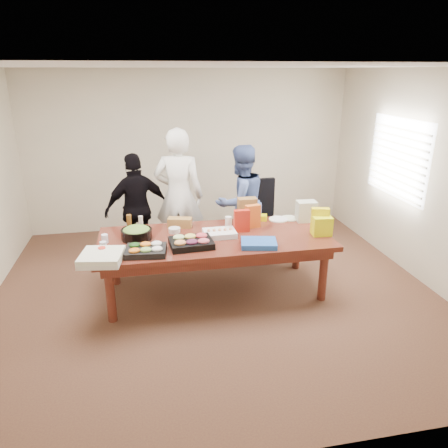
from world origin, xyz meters
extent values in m
cube|color=#47301E|center=(0.00, 0.00, -0.01)|extent=(5.50, 5.00, 0.02)
cube|color=white|center=(0.00, 0.00, 2.71)|extent=(5.50, 5.00, 0.02)
cube|color=beige|center=(0.00, 2.50, 1.35)|extent=(5.50, 0.04, 2.70)
cube|color=beige|center=(0.00, -2.50, 1.35)|extent=(5.50, 0.04, 2.70)
cube|color=beige|center=(2.75, 0.00, 1.35)|extent=(0.04, 5.00, 2.70)
cube|color=white|center=(2.72, 0.60, 1.50)|extent=(0.03, 1.40, 1.10)
cube|color=beige|center=(2.68, 0.60, 1.50)|extent=(0.04, 1.36, 1.00)
cube|color=#4C1C0F|center=(0.00, 0.00, 0.38)|extent=(2.80, 1.20, 0.75)
cube|color=black|center=(0.87, 0.90, 0.55)|extent=(0.62, 0.62, 1.11)
imported|color=white|center=(-0.33, 1.11, 0.97)|extent=(0.80, 0.63, 1.94)
imported|color=#465B96|center=(0.56, 1.02, 0.84)|extent=(1.00, 0.91, 1.68)
imported|color=black|center=(-0.93, 1.16, 0.80)|extent=(1.01, 0.66, 1.60)
cube|color=black|center=(-0.83, -0.35, 0.78)|extent=(0.48, 0.39, 0.07)
cube|color=black|center=(-0.32, -0.24, 0.79)|extent=(0.51, 0.41, 0.07)
cube|color=white|center=(0.06, 0.01, 0.78)|extent=(0.39, 0.29, 0.07)
cylinder|color=black|center=(-0.93, 0.11, 0.81)|extent=(0.44, 0.44, 0.12)
cube|color=blue|center=(0.45, -0.37, 0.78)|extent=(0.46, 0.38, 0.06)
cube|color=red|center=(0.36, 0.11, 0.89)|extent=(0.19, 0.08, 0.28)
cube|color=yellow|center=(1.30, -0.12, 0.91)|extent=(0.23, 0.13, 0.32)
cube|color=#D75F1D|center=(0.53, 0.23, 0.90)|extent=(0.21, 0.12, 0.30)
cylinder|color=white|center=(0.24, 0.32, 0.82)|extent=(0.10, 0.10, 0.13)
cylinder|color=yellow|center=(0.35, 0.28, 0.84)|extent=(0.07, 0.07, 0.18)
cylinder|color=#5D3B11|center=(-1.02, 0.46, 0.85)|extent=(0.07, 0.07, 0.19)
cylinder|color=beige|center=(-0.88, 0.46, 0.83)|extent=(0.06, 0.06, 0.17)
cube|color=#E6E500|center=(0.69, 0.49, 0.79)|extent=(0.24, 0.17, 0.07)
cube|color=olive|center=(-0.39, 0.42, 0.81)|extent=(0.33, 0.21, 0.12)
cube|color=olive|center=(0.52, 0.46, 0.91)|extent=(0.25, 0.15, 0.33)
cylinder|color=red|center=(-1.30, -0.34, 0.80)|extent=(0.10, 0.10, 0.11)
cylinder|color=silver|center=(-1.30, -0.18, 0.80)|extent=(0.08, 0.08, 0.11)
cylinder|color=white|center=(-1.30, 0.05, 0.80)|extent=(0.09, 0.09, 0.10)
cube|color=silver|center=(-1.30, -0.47, 0.77)|extent=(0.48, 0.48, 0.05)
cube|color=#E9ECCE|center=(-1.30, -0.48, 0.82)|extent=(0.49, 0.49, 0.05)
cylinder|color=#E6ECCE|center=(1.12, 0.45, 0.76)|extent=(0.25, 0.25, 0.01)
cylinder|color=white|center=(0.95, 0.44, 0.76)|extent=(0.31, 0.31, 0.02)
cylinder|color=beige|center=(0.47, 0.31, 0.78)|extent=(0.16, 0.16, 0.06)
cylinder|color=silver|center=(-0.47, 0.24, 0.78)|extent=(0.15, 0.15, 0.06)
cube|color=beige|center=(1.30, 0.33, 0.89)|extent=(0.27, 0.20, 0.27)
cube|color=#F0FF10|center=(1.30, -0.19, 0.87)|extent=(0.25, 0.18, 0.23)
camera|label=1|loc=(-0.79, -4.69, 2.66)|focal=33.67mm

